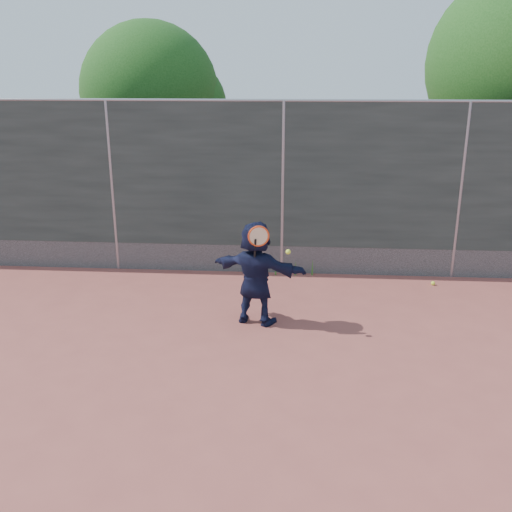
{
  "coord_description": "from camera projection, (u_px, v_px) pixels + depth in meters",
  "views": [
    {
      "loc": [
        0.26,
        -6.2,
        3.45
      ],
      "look_at": [
        -0.3,
        1.34,
        1.0
      ],
      "focal_mm": 40.0,
      "sensor_mm": 36.0,
      "label": 1
    }
  ],
  "objects": [
    {
      "name": "ground",
      "position": [
        272.0,
        368.0,
        6.96
      ],
      "size": [
        80.0,
        80.0,
        0.0
      ],
      "primitive_type": "plane",
      "color": "#9E4C42",
      "rests_on": "ground"
    },
    {
      "name": "player",
      "position": [
        256.0,
        273.0,
        8.02
      ],
      "size": [
        1.46,
        0.85,
        1.5
      ],
      "primitive_type": "imported",
      "rotation": [
        0.0,
        0.0,
        2.83
      ],
      "color": "#131836",
      "rests_on": "ground"
    },
    {
      "name": "tree_left",
      "position": [
        158.0,
        96.0,
        12.47
      ],
      "size": [
        3.15,
        3.0,
        4.53
      ],
      "color": "#382314",
      "rests_on": "ground"
    },
    {
      "name": "ball_ground",
      "position": [
        433.0,
        283.0,
        9.66
      ],
      "size": [
        0.07,
        0.07,
        0.07
      ],
      "primitive_type": "sphere",
      "color": "#D9F336",
      "rests_on": "ground"
    },
    {
      "name": "fence",
      "position": [
        283.0,
        186.0,
        9.8
      ],
      "size": [
        20.0,
        0.06,
        3.03
      ],
      "color": "#38423D",
      "rests_on": "ground"
    },
    {
      "name": "swing_action",
      "position": [
        261.0,
        239.0,
        7.65
      ],
      "size": [
        0.58,
        0.2,
        0.51
      ],
      "color": "#ED4416",
      "rests_on": "ground"
    },
    {
      "name": "weed_clump",
      "position": [
        298.0,
        268.0,
        10.11
      ],
      "size": [
        0.68,
        0.07,
        0.3
      ],
      "color": "#387226",
      "rests_on": "ground"
    }
  ]
}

